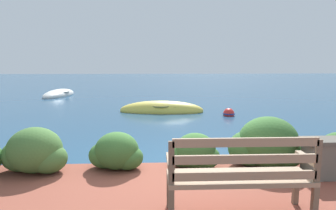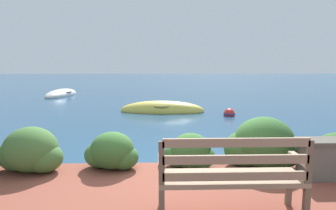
{
  "view_description": "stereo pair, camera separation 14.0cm",
  "coord_description": "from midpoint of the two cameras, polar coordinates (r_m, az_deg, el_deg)",
  "views": [
    {
      "loc": [
        -0.18,
        -4.81,
        1.91
      ],
      "look_at": [
        0.24,
        4.78,
        0.49
      ],
      "focal_mm": 32.0,
      "sensor_mm": 36.0,
      "label": 1
    },
    {
      "loc": [
        -0.04,
        -4.82,
        1.91
      ],
      "look_at": [
        0.24,
        4.78,
        0.49
      ],
      "focal_mm": 32.0,
      "sensor_mm": 36.0,
      "label": 2
    }
  ],
  "objects": [
    {
      "name": "rowboat_nearest",
      "position": [
        11.26,
        -1.6,
        -1.02
      ],
      "size": [
        3.22,
        1.24,
        0.74
      ],
      "rotation": [
        0.0,
        0.0,
        6.19
      ],
      "color": "#DBC64C",
      "rests_on": "ground_plane"
    },
    {
      "name": "hedge_clump_far_right",
      "position": [
        5.06,
        17.53,
        -7.28
      ],
      "size": [
        1.19,
        0.86,
        0.81
      ],
      "color": "#38662D",
      "rests_on": "patio_terrace"
    },
    {
      "name": "hedge_clump_centre",
      "position": [
        4.84,
        -10.69,
        -8.96
      ],
      "size": [
        0.86,
        0.62,
        0.59
      ],
      "color": "#38662D",
      "rests_on": "patio_terrace"
    },
    {
      "name": "rowboat_mid",
      "position": [
        17.5,
        -20.28,
        1.82
      ],
      "size": [
        1.56,
        3.05,
        0.65
      ],
      "rotation": [
        0.0,
        0.0,
        1.4
      ],
      "color": "silver",
      "rests_on": "ground_plane"
    },
    {
      "name": "ground_plane",
      "position": [
        5.18,
        -1.16,
        -13.2
      ],
      "size": [
        80.0,
        80.0,
        0.0
      ],
      "color": "navy"
    },
    {
      "name": "park_bench",
      "position": [
        3.36,
        12.42,
        -12.74
      ],
      "size": [
        1.57,
        0.48,
        0.93
      ],
      "rotation": [
        0.0,
        0.0,
        0.03
      ],
      "color": "brown",
      "rests_on": "patio_terrace"
    },
    {
      "name": "hedge_clump_right",
      "position": [
        4.83,
        4.21,
        -9.03
      ],
      "size": [
        0.82,
        0.59,
        0.56
      ],
      "color": "#38662D",
      "rests_on": "patio_terrace"
    },
    {
      "name": "mooring_buoy",
      "position": [
        10.72,
        11.13,
        -1.63
      ],
      "size": [
        0.43,
        0.43,
        0.39
      ],
      "color": "red",
      "rests_on": "ground_plane"
    },
    {
      "name": "hedge_clump_left",
      "position": [
        5.06,
        -24.85,
        -8.26
      ],
      "size": [
        1.02,
        0.74,
        0.7
      ],
      "color": "#426B33",
      "rests_on": "patio_terrace"
    }
  ]
}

